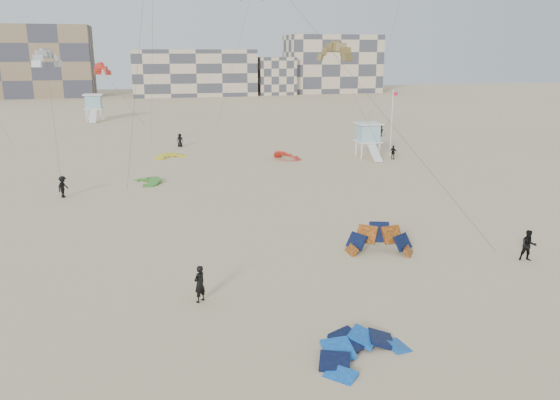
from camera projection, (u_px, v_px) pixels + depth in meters
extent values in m
plane|color=#CDB989|center=(238.00, 320.00, 24.23)|extent=(320.00, 320.00, 0.00)
imported|color=black|center=(200.00, 284.00, 25.75)|extent=(0.79, 0.77, 1.82)
imported|color=black|center=(528.00, 246.00, 30.83)|extent=(1.06, 0.95, 1.80)
imported|color=black|center=(63.00, 187.00, 44.24)|extent=(1.14, 1.33, 1.79)
imported|color=black|center=(393.00, 152.00, 59.95)|extent=(0.90, 0.93, 1.56)
imported|color=black|center=(180.00, 140.00, 67.77)|extent=(0.87, 0.61, 1.68)
imported|color=black|center=(381.00, 131.00, 76.30)|extent=(0.67, 1.54, 1.61)
cylinder|color=#3F3F3F|center=(137.00, 73.00, 41.81)|extent=(2.74, 2.17, 17.88)
cylinder|color=#3F3F3F|center=(343.00, 65.00, 39.61)|extent=(7.74, 28.44, 19.10)
cylinder|color=#3F3F3F|center=(53.00, 116.00, 49.45)|extent=(1.40, 8.65, 9.72)
cylinder|color=#3F3F3F|center=(152.00, 50.00, 61.23)|extent=(1.35, 6.40, 21.42)
cylinder|color=#3F3F3F|center=(358.00, 103.00, 58.45)|extent=(5.07, 1.75, 10.32)
cylinder|color=#3F3F3F|center=(389.00, 46.00, 73.20)|extent=(1.75, 7.49, 22.48)
cylinder|color=#3F3F3F|center=(234.00, 61.00, 75.97)|extent=(6.62, 7.22, 18.34)
cylinder|color=#3F3F3F|center=(125.00, 99.00, 77.00)|extent=(5.58, 1.93, 8.00)
cube|color=white|center=(368.00, 141.00, 61.33)|extent=(2.78, 2.78, 0.13)
cube|color=#90BDC6|center=(368.00, 132.00, 61.06)|extent=(2.28, 2.28, 1.87)
cube|color=white|center=(369.00, 123.00, 60.80)|extent=(2.88, 2.88, 0.15)
cube|color=white|center=(377.00, 153.00, 59.21)|extent=(1.10, 2.70, 1.54)
cube|color=white|center=(94.00, 109.00, 93.38)|extent=(3.13, 3.13, 0.15)
cube|color=#90BDC6|center=(93.00, 102.00, 93.07)|extent=(2.58, 2.58, 2.19)
cube|color=white|center=(93.00, 95.00, 92.76)|extent=(3.25, 3.25, 0.18)
cube|color=white|center=(93.00, 117.00, 90.89)|extent=(1.17, 3.13, 1.81)
cylinder|color=white|center=(392.00, 123.00, 61.34)|extent=(0.09, 0.09, 7.40)
cube|color=#CD1B4B|center=(395.00, 94.00, 60.55)|extent=(0.56, 0.02, 0.37)
cube|color=#846C4F|center=(35.00, 61.00, 140.42)|extent=(28.00, 14.00, 18.00)
cube|color=beige|center=(194.00, 73.00, 146.71)|extent=(32.00, 16.00, 12.00)
cube|color=beige|center=(332.00, 64.00, 157.30)|extent=(26.00, 14.00, 16.00)
cube|color=beige|center=(275.00, 76.00, 150.19)|extent=(10.00, 10.00, 10.00)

